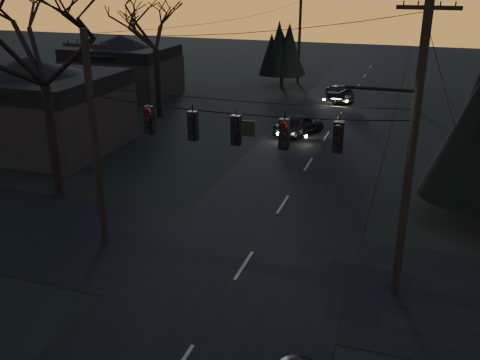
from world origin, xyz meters
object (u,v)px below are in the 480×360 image
(bare_tree_left, at_px, (39,37))
(sedan_oncoming_a, at_px, (299,125))
(utility_pole_far_r, at_px, (415,109))
(utility_pole_far_l, at_px, (298,83))
(sedan_oncoming_b, at_px, (339,93))
(utility_pole_right, at_px, (394,291))
(utility_pole_left, at_px, (105,242))

(bare_tree_left, height_order, sedan_oncoming_a, bare_tree_left)
(utility_pole_far_r, distance_m, sedan_oncoming_a, 12.57)
(bare_tree_left, bearing_deg, utility_pole_far_l, 81.41)
(utility_pole_far_r, distance_m, bare_tree_left, 30.29)
(sedan_oncoming_a, xyz_separation_m, sedan_oncoming_b, (1.06, 11.07, -0.03))
(utility_pole_right, relative_size, utility_pole_far_l, 1.25)
(utility_pole_right, relative_size, utility_pole_far_r, 1.18)
(utility_pole_far_l, distance_m, sedan_oncoming_a, 18.64)
(bare_tree_left, relative_size, sedan_oncoming_b, 2.63)
(utility_pole_far_l, relative_size, sedan_oncoming_b, 1.93)
(bare_tree_left, relative_size, sedan_oncoming_a, 2.62)
(utility_pole_far_r, height_order, sedan_oncoming_a, utility_pole_far_r)
(utility_pole_right, bearing_deg, utility_pole_far_l, 107.72)
(utility_pole_right, height_order, sedan_oncoming_b, utility_pole_right)
(bare_tree_left, xyz_separation_m, sedan_oncoming_a, (9.01, 14.13, -6.94))
(utility_pole_left, xyz_separation_m, utility_pole_far_r, (11.50, 28.00, 0.00))
(utility_pole_right, xyz_separation_m, utility_pole_left, (-11.50, 0.00, 0.00))
(utility_pole_far_r, bearing_deg, sedan_oncoming_b, 171.81)
(bare_tree_left, xyz_separation_m, sedan_oncoming_b, (10.08, 25.21, -6.97))
(utility_pole_left, xyz_separation_m, sedan_oncoming_b, (5.20, 28.91, 0.68))
(utility_pole_right, distance_m, utility_pole_far_l, 37.79)
(utility_pole_left, xyz_separation_m, bare_tree_left, (-4.88, 3.70, 7.65))
(utility_pole_far_r, bearing_deg, bare_tree_left, -123.98)
(utility_pole_far_r, bearing_deg, utility_pole_far_l, 145.18)
(utility_pole_far_l, bearing_deg, sedan_oncoming_b, -53.76)
(utility_pole_far_l, distance_m, sedan_oncoming_b, 8.82)
(utility_pole_right, relative_size, sedan_oncoming_b, 2.41)
(sedan_oncoming_b, bearing_deg, utility_pole_far_r, 148.42)
(utility_pole_far_l, height_order, sedan_oncoming_a, utility_pole_far_l)
(utility_pole_far_r, relative_size, sedan_oncoming_b, 2.05)
(utility_pole_right, relative_size, sedan_oncoming_a, 2.40)
(utility_pole_right, xyz_separation_m, utility_pole_far_r, (0.00, 28.00, 0.00))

